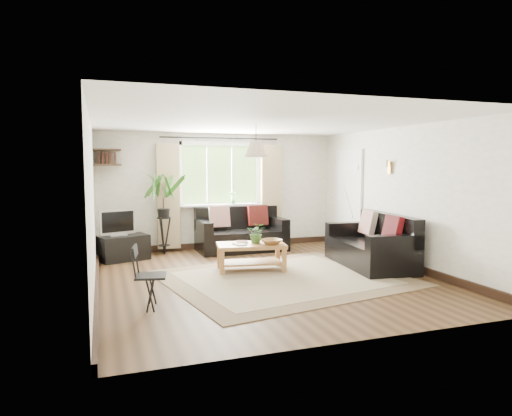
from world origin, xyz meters
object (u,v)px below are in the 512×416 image
object	(u,v)px
sofa_right	(370,242)
folding_chair	(151,277)
coffee_table	(251,257)
sofa_back	(242,230)
palm_stand	(164,214)
tv_stand	(124,248)

from	to	relation	value
sofa_right	folding_chair	size ratio (longest dim) A/B	2.36
sofa_right	coffee_table	distance (m)	2.08
sofa_back	sofa_right	world-z (taller)	sofa_right
palm_stand	coffee_table	bearing A→B (deg)	-58.29
sofa_back	sofa_right	distance (m)	2.69
palm_stand	folding_chair	size ratio (longest dim) A/B	2.05
sofa_right	folding_chair	world-z (taller)	sofa_right
coffee_table	folding_chair	distance (m)	2.33
sofa_back	sofa_right	size ratio (longest dim) A/B	0.97
tv_stand	coffee_table	bearing A→B (deg)	-58.01
sofa_back	folding_chair	xyz separation A→B (m)	(-2.16, -3.26, -0.03)
sofa_back	palm_stand	distance (m)	1.60
palm_stand	folding_chair	world-z (taller)	palm_stand
sofa_back	folding_chair	world-z (taller)	sofa_back
sofa_right	tv_stand	bearing A→B (deg)	-109.80
sofa_right	palm_stand	world-z (taller)	palm_stand
sofa_right	tv_stand	world-z (taller)	sofa_right
sofa_back	folding_chair	bearing A→B (deg)	-124.64
sofa_back	tv_stand	xyz separation A→B (m)	(-2.33, -0.21, -0.19)
sofa_back	coffee_table	world-z (taller)	sofa_back
sofa_back	folding_chair	distance (m)	3.91
sofa_right	coffee_table	bearing A→B (deg)	-94.02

